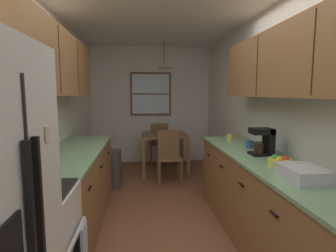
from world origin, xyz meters
name	(u,v)px	position (x,y,z in m)	size (l,w,h in m)	color
ground_plane	(160,212)	(0.00, 1.00, 0.00)	(12.00, 12.00, 0.00)	brown
wall_left	(47,116)	(-1.35, 1.00, 1.27)	(0.10, 9.00, 2.55)	white
wall_right	(263,114)	(1.35, 1.00, 1.27)	(0.10, 9.00, 2.55)	white
wall_back	(151,105)	(0.00, 3.65, 1.27)	(4.40, 0.10, 2.55)	white
ceiling_slab	(159,4)	(0.00, 1.00, 2.59)	(4.40, 9.00, 0.08)	white
counter_left	(75,188)	(-1.00, 0.75, 0.45)	(0.64, 2.15, 0.90)	olive
upper_cabinets_left	(54,64)	(-1.14, 0.70, 1.85)	(0.33, 2.23, 0.68)	olive
counter_right	(272,209)	(1.00, 0.00, 0.45)	(0.64, 3.07, 0.90)	olive
upper_cabinets_right	(297,61)	(1.14, -0.05, 1.82)	(0.33, 2.75, 0.65)	olive
dining_table	(164,140)	(0.22, 2.77, 0.63)	(0.87, 0.84, 0.75)	brown
dining_chair_near	(169,154)	(0.24, 2.15, 0.50)	(0.40, 0.40, 0.90)	brown
dining_chair_far	(159,141)	(0.15, 3.40, 0.50)	(0.44, 0.44, 0.90)	brown
pendant_light	(164,65)	(0.22, 2.77, 2.07)	(0.31, 0.31, 0.53)	black
back_window	(151,94)	(-0.01, 3.58, 1.53)	(0.89, 0.05, 0.94)	brown
trash_bin	(113,169)	(-0.70, 2.01, 0.31)	(0.29, 0.29, 0.62)	#3F3F42
storage_canister	(45,160)	(-1.00, -0.11, 1.00)	(0.13, 0.13, 0.20)	#265999
dish_towel	(84,241)	(-0.64, -0.47, 0.50)	(0.02, 0.16, 0.24)	silver
coffee_maker	(264,141)	(1.04, 0.31, 1.05)	(0.22, 0.18, 0.28)	black
mug_by_coffeemaker	(249,144)	(1.04, 0.66, 0.95)	(0.13, 0.09, 0.09)	#335999
mug_spare	(230,138)	(0.96, 1.14, 0.95)	(0.11, 0.07, 0.09)	#E5CC4C
fruit_bowl	(280,161)	(1.00, -0.10, 0.94)	(0.21, 0.21, 0.09)	#E5D14C
dish_rack	(304,173)	(0.96, -0.50, 0.95)	(0.28, 0.34, 0.10)	silver
table_serving_bowl	(168,133)	(0.29, 2.77, 0.78)	(0.17, 0.17, 0.06)	#4C7299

